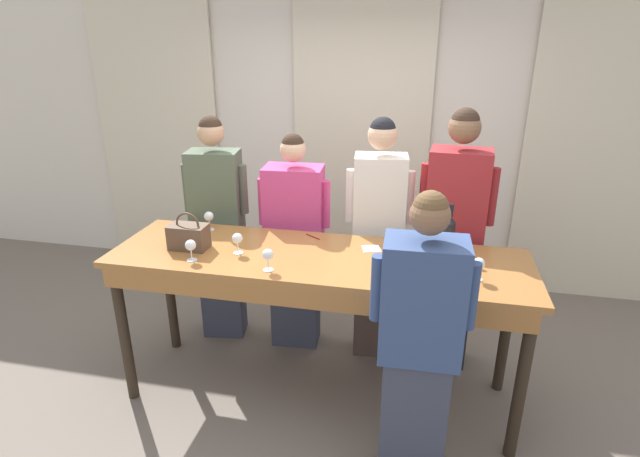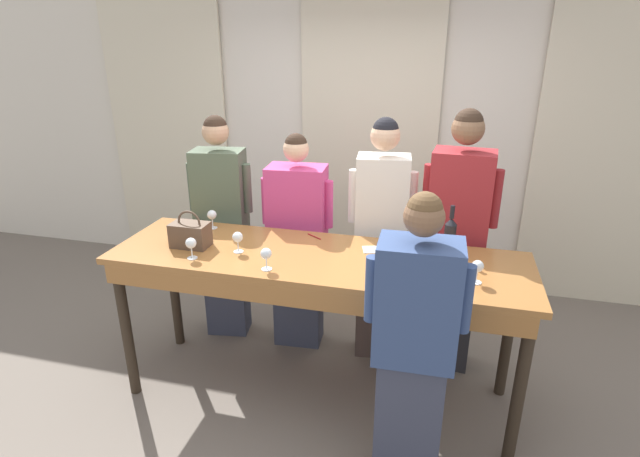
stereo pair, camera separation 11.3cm
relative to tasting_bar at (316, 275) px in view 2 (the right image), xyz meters
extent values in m
plane|color=#70665B|center=(0.00, 0.03, -0.92)|extent=(18.00, 18.00, 0.00)
cube|color=silver|center=(0.00, 1.98, 0.48)|extent=(12.00, 0.06, 2.80)
cube|color=beige|center=(-2.08, 1.92, 0.43)|extent=(1.27, 0.03, 2.69)
cube|color=beige|center=(0.00, 1.92, 0.43)|extent=(1.27, 0.03, 2.69)
cube|color=beige|center=(2.08, 1.92, 0.43)|extent=(1.27, 0.03, 2.69)
cube|color=#9E6633|center=(0.00, 0.03, 0.10)|extent=(2.59, 0.76, 0.04)
cube|color=#9E6633|center=(0.00, -0.34, 0.02)|extent=(2.49, 0.03, 0.12)
cylinder|color=#2D2319|center=(-1.22, -0.28, -0.42)|extent=(0.07, 0.07, 1.00)
cylinder|color=#2D2319|center=(1.22, -0.28, -0.42)|extent=(0.07, 0.07, 1.00)
cylinder|color=#2D2319|center=(-1.22, 0.34, -0.42)|extent=(0.07, 0.07, 1.00)
cylinder|color=#2D2319|center=(1.22, 0.34, -0.42)|extent=(0.07, 0.07, 1.00)
cylinder|color=black|center=(0.79, 0.25, 0.22)|extent=(0.07, 0.07, 0.20)
cone|color=black|center=(0.79, 0.25, 0.34)|extent=(0.07, 0.07, 0.04)
cylinder|color=black|center=(0.79, 0.25, 0.40)|extent=(0.03, 0.03, 0.08)
cylinder|color=beige|center=(0.79, 0.25, 0.21)|extent=(0.07, 0.07, 0.08)
cube|color=brown|center=(-0.82, -0.03, 0.20)|extent=(0.24, 0.14, 0.16)
torus|color=brown|center=(-0.82, -0.03, 0.28)|extent=(0.16, 0.01, 0.16)
cylinder|color=white|center=(-0.49, -0.04, 0.12)|extent=(0.06, 0.06, 0.00)
cylinder|color=white|center=(-0.49, -0.04, 0.16)|extent=(0.01, 0.01, 0.07)
sphere|color=white|center=(-0.49, -0.04, 0.22)|extent=(0.07, 0.07, 0.07)
cylinder|color=white|center=(-0.73, -0.20, 0.12)|extent=(0.06, 0.06, 0.00)
cylinder|color=white|center=(-0.73, -0.20, 0.16)|extent=(0.01, 0.01, 0.07)
sphere|color=white|center=(-0.73, -0.20, 0.22)|extent=(0.07, 0.07, 0.07)
cylinder|color=white|center=(-0.23, -0.23, 0.12)|extent=(0.06, 0.06, 0.00)
cylinder|color=white|center=(-0.23, -0.23, 0.16)|extent=(0.01, 0.01, 0.07)
sphere|color=white|center=(-0.23, -0.23, 0.22)|extent=(0.07, 0.07, 0.07)
cylinder|color=white|center=(0.94, -0.10, 0.12)|extent=(0.06, 0.06, 0.00)
cylinder|color=white|center=(0.94, -0.10, 0.16)|extent=(0.01, 0.01, 0.07)
sphere|color=white|center=(0.94, -0.10, 0.22)|extent=(0.07, 0.07, 0.07)
cylinder|color=white|center=(-0.83, 0.30, 0.12)|extent=(0.06, 0.06, 0.00)
cylinder|color=white|center=(-0.83, 0.30, 0.16)|extent=(0.01, 0.01, 0.07)
sphere|color=white|center=(-0.83, 0.30, 0.22)|extent=(0.07, 0.07, 0.07)
cylinder|color=white|center=(0.63, 0.15, 0.12)|extent=(0.06, 0.06, 0.00)
cylinder|color=white|center=(0.63, 0.15, 0.16)|extent=(0.01, 0.01, 0.07)
sphere|color=white|center=(0.63, 0.15, 0.22)|extent=(0.07, 0.07, 0.07)
sphere|color=maroon|center=(0.63, 0.15, 0.21)|extent=(0.04, 0.04, 0.04)
cube|color=white|center=(0.32, 0.20, 0.12)|extent=(0.14, 0.14, 0.00)
cylinder|color=maroon|center=(-0.09, 0.32, 0.12)|extent=(0.11, 0.08, 0.01)
cube|color=#383D51|center=(-0.91, 0.62, -0.49)|extent=(0.35, 0.26, 0.85)
cube|color=#4C5B47|center=(-0.91, 0.62, 0.27)|extent=(0.41, 0.30, 0.67)
sphere|color=tan|center=(-0.91, 0.62, 0.74)|extent=(0.20, 0.20, 0.20)
sphere|color=#332319|center=(-0.91, 0.62, 0.78)|extent=(0.17, 0.17, 0.17)
cylinder|color=#4C5B47|center=(-0.70, 0.65, 0.32)|extent=(0.08, 0.08, 0.37)
cylinder|color=#4C5B47|center=(-1.12, 0.58, 0.32)|extent=(0.08, 0.08, 0.37)
cube|color=#383D51|center=(-0.30, 0.62, -0.52)|extent=(0.37, 0.25, 0.80)
cube|color=#C63D7A|center=(-0.30, 0.62, 0.20)|extent=(0.44, 0.30, 0.64)
sphere|color=#DBAD89|center=(-0.30, 0.62, 0.65)|extent=(0.18, 0.18, 0.18)
sphere|color=#332319|center=(-0.30, 0.62, 0.68)|extent=(0.16, 0.16, 0.16)
cylinder|color=#C63D7A|center=(-0.07, 0.63, 0.25)|extent=(0.07, 0.07, 0.35)
cylinder|color=#C63D7A|center=(-0.54, 0.60, 0.25)|extent=(0.07, 0.07, 0.35)
cube|color=#473833|center=(0.32, 0.62, -0.48)|extent=(0.33, 0.24, 0.87)
cube|color=silver|center=(0.32, 0.62, 0.29)|extent=(0.38, 0.28, 0.69)
sphere|color=#DBAD89|center=(0.32, 0.62, 0.77)|extent=(0.20, 0.20, 0.20)
sphere|color=black|center=(0.32, 0.62, 0.81)|extent=(0.18, 0.18, 0.18)
cylinder|color=silver|center=(0.52, 0.64, 0.34)|extent=(0.08, 0.08, 0.38)
cylinder|color=silver|center=(0.12, 0.59, 0.34)|extent=(0.08, 0.08, 0.38)
cube|color=#28282D|center=(0.84, 0.62, -0.47)|extent=(0.36, 0.26, 0.90)
cube|color=maroon|center=(0.84, 0.62, 0.34)|extent=(0.42, 0.31, 0.71)
sphere|color=brown|center=(0.84, 0.62, 0.84)|extent=(0.21, 0.21, 0.21)
sphere|color=#332319|center=(0.84, 0.62, 0.88)|extent=(0.18, 0.18, 0.18)
cylinder|color=maroon|center=(1.06, 0.60, 0.39)|extent=(0.08, 0.08, 0.39)
cylinder|color=maroon|center=(0.62, 0.63, 0.39)|extent=(0.08, 0.08, 0.39)
cube|color=#383D51|center=(0.65, -0.53, -0.52)|extent=(0.35, 0.23, 0.79)
cube|color=#334775|center=(0.65, -0.53, 0.19)|extent=(0.41, 0.27, 0.63)
sphere|color=brown|center=(0.65, -0.53, 0.63)|extent=(0.19, 0.19, 0.19)
sphere|color=brown|center=(0.65, -0.53, 0.66)|extent=(0.17, 0.17, 0.17)
cylinder|color=#334775|center=(0.43, -0.54, 0.24)|extent=(0.07, 0.07, 0.34)
cylinder|color=#334775|center=(0.87, -0.52, 0.24)|extent=(0.07, 0.07, 0.34)
camera|label=1|loc=(0.61, -2.72, 1.39)|focal=28.00mm
camera|label=2|loc=(0.72, -2.69, 1.39)|focal=28.00mm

